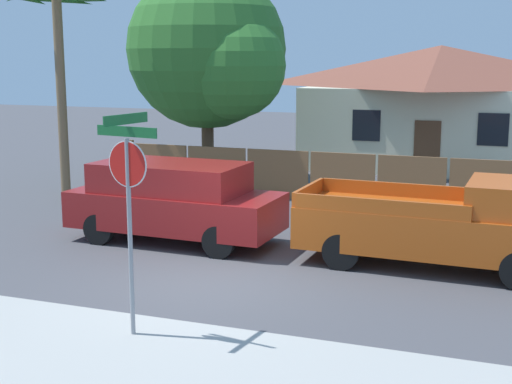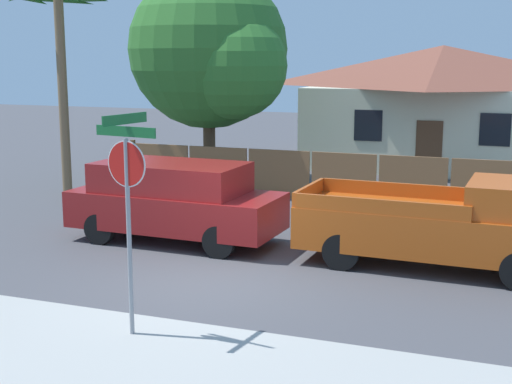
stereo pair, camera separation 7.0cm
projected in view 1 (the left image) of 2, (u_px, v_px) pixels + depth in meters
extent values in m
plane|color=#47474C|center=(211.00, 282.00, 13.39)|extent=(80.00, 80.00, 0.00)
cube|color=#A3A39E|center=(108.00, 356.00, 10.07)|extent=(36.00, 3.20, 0.01)
cube|color=brown|center=(159.00, 167.00, 22.49)|extent=(1.89, 0.06, 1.46)
cube|color=brown|center=(217.00, 171.00, 21.83)|extent=(1.89, 0.06, 1.46)
cube|color=brown|center=(277.00, 174.00, 21.17)|extent=(1.89, 0.06, 1.46)
cube|color=brown|center=(342.00, 178.00, 20.50)|extent=(1.89, 0.06, 1.46)
cube|color=brown|center=(411.00, 182.00, 19.84)|extent=(1.89, 0.06, 1.46)
cube|color=brown|center=(485.00, 186.00, 19.18)|extent=(1.89, 0.06, 1.46)
cube|color=brown|center=(132.00, 164.00, 22.82)|extent=(0.12, 0.12, 1.56)
cube|color=beige|center=(438.00, 126.00, 27.66)|extent=(9.53, 6.55, 3.04)
pyramid|color=brown|center=(441.00, 66.00, 27.23)|extent=(10.29, 7.08, 1.55)
cube|color=black|center=(366.00, 125.00, 25.29)|extent=(1.00, 0.04, 1.10)
cube|color=black|center=(493.00, 130.00, 23.85)|extent=(1.00, 0.04, 1.10)
cube|color=brown|center=(427.00, 149.00, 24.71)|extent=(0.90, 0.04, 2.00)
cylinder|color=brown|center=(208.00, 146.00, 23.57)|extent=(0.40, 0.40, 2.48)
sphere|color=#2D6B28|center=(207.00, 49.00, 22.98)|extent=(5.14, 5.14, 5.14)
sphere|color=#31732C|center=(232.00, 66.00, 22.09)|extent=(3.34, 3.34, 3.34)
cylinder|color=brown|center=(61.00, 94.00, 20.97)|extent=(0.28, 0.28, 6.18)
cube|color=maroon|center=(176.00, 210.00, 16.18)|extent=(4.87, 2.12, 0.82)
cube|color=maroon|center=(170.00, 177.00, 16.09)|extent=(3.42, 1.91, 0.66)
cube|color=black|center=(235.00, 182.00, 15.50)|extent=(0.12, 1.72, 0.56)
cylinder|color=black|center=(251.00, 224.00, 16.49)|extent=(0.71, 0.22, 0.71)
cylinder|color=black|center=(219.00, 242.00, 14.92)|extent=(0.71, 0.22, 0.71)
cylinder|color=black|center=(140.00, 214.00, 17.60)|extent=(0.71, 0.22, 0.71)
cylinder|color=black|center=(99.00, 229.00, 16.02)|extent=(0.71, 0.22, 0.71)
cube|color=#B74C14|center=(435.00, 229.00, 14.24)|extent=(5.47, 2.22, 0.85)
cube|color=#B74C14|center=(399.00, 190.00, 15.34)|extent=(3.39, 0.20, 0.30)
cube|color=#B74C14|center=(380.00, 207.00, 13.59)|extent=(3.39, 0.20, 0.30)
cube|color=#B74C14|center=(308.00, 192.00, 15.12)|extent=(0.15, 1.93, 0.30)
cylinder|color=black|center=(363.00, 231.00, 15.75)|extent=(0.74, 0.22, 0.74)
cylinder|color=black|center=(341.00, 251.00, 14.11)|extent=(0.74, 0.22, 0.74)
cylinder|color=gray|center=(130.00, 239.00, 10.60)|extent=(0.07, 0.07, 3.00)
cylinder|color=red|center=(128.00, 164.00, 10.39)|extent=(0.65, 0.13, 0.65)
cylinder|color=white|center=(128.00, 164.00, 10.39)|extent=(0.69, 0.12, 0.69)
cube|color=#19602D|center=(126.00, 132.00, 10.30)|extent=(1.07, 0.19, 0.15)
cube|color=#19602D|center=(126.00, 119.00, 10.27)|extent=(0.17, 0.96, 0.15)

